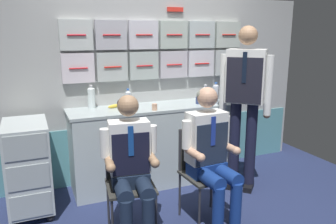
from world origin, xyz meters
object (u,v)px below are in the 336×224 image
service_trolley (28,165)px  folding_chair_right (201,163)px  crew_member_left (131,164)px  water_bottle_tall (216,94)px  crew_member_right (211,152)px  crew_member_standing (245,92)px  folding_chair_left (129,173)px  coffee_cup_white (199,100)px  snack_banana (114,106)px

service_trolley → folding_chair_right: service_trolley is taller
crew_member_left → water_bottle_tall: 1.59m
crew_member_right → crew_member_left: bearing=176.6°
service_trolley → water_bottle_tall: bearing=0.7°
service_trolley → water_bottle_tall: 2.15m
service_trolley → crew_member_standing: (2.23, -0.34, 0.62)m
folding_chair_left → folding_chair_right: (0.69, -0.04, 0.00)m
crew_member_left → water_bottle_tall: (1.29, 0.86, 0.36)m
crew_member_left → service_trolley: bearing=133.3°
crew_member_right → water_bottle_tall: 1.12m
service_trolley → coffee_cup_white: bearing=3.0°
crew_member_right → crew_member_standing: (0.71, 0.54, 0.40)m
coffee_cup_white → folding_chair_left: bearing=-144.6°
snack_banana → crew_member_standing: bearing=-24.9°
coffee_cup_white → service_trolley: bearing=-177.0°
crew_member_left → snack_banana: bearing=82.7°
crew_member_standing → folding_chair_left: bearing=-166.8°
service_trolley → coffee_cup_white: (1.90, 0.10, 0.48)m
coffee_cup_white → snack_banana: size_ratio=0.45×
water_bottle_tall → snack_banana: water_bottle_tall is taller
folding_chair_left → folding_chair_right: same height
folding_chair_left → crew_member_left: bearing=-97.4°
folding_chair_left → crew_member_standing: size_ratio=0.48×
folding_chair_left → water_bottle_tall: bearing=28.9°
crew_member_left → coffee_cup_white: size_ratio=15.82×
water_bottle_tall → coffee_cup_white: 0.21m
water_bottle_tall → snack_banana: size_ratio=1.46×
folding_chair_left → crew_member_right: (0.70, -0.21, 0.17)m
crew_member_left → folding_chair_right: bearing=9.5°
folding_chair_left → snack_banana: (0.12, 0.93, 0.40)m
folding_chair_left → snack_banana: size_ratio=5.00×
water_bottle_tall → crew_member_standing: bearing=-68.4°
crew_member_standing → service_trolley: bearing=171.3°
service_trolley → snack_banana: (0.93, 0.26, 0.45)m
service_trolley → crew_member_right: crew_member_right is taller
service_trolley → folding_chair_left: bearing=-39.7°
crew_member_standing → snack_banana: size_ratio=10.48×
crew_member_left → coffee_cup_white: 1.48m
folding_chair_left → crew_member_standing: crew_member_standing is taller
crew_member_standing → coffee_cup_white: size_ratio=23.03×
water_bottle_tall → snack_banana: bearing=168.6°
crew_member_left → crew_member_right: 0.73m
coffee_cup_white → folding_chair_right: bearing=-115.8°
service_trolley → folding_chair_left: service_trolley is taller
service_trolley → folding_chair_right: bearing=-25.5°
folding_chair_right → snack_banana: (-0.57, 0.98, 0.40)m
service_trolley → crew_member_left: (0.79, -0.84, 0.20)m
crew_member_standing → coffee_cup_white: 0.57m
folding_chair_left → crew_member_left: size_ratio=0.70×
water_bottle_tall → coffee_cup_white: (-0.18, 0.07, -0.08)m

